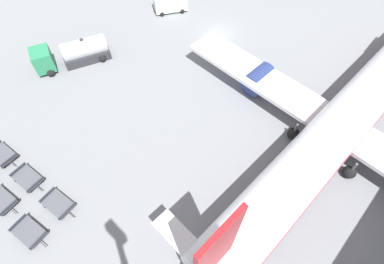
# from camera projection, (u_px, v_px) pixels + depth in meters

# --- Properties ---
(ground_plane) EXTENTS (500.00, 500.00, 0.00)m
(ground_plane) POSITION_uv_depth(u_px,v_px,m) (219.00, 34.00, 39.48)
(ground_plane) COLOR gray
(airplane) EXTENTS (36.19, 45.03, 12.31)m
(airplane) POSITION_uv_depth(u_px,v_px,m) (349.00, 116.00, 27.72)
(airplane) COLOR white
(airplane) RESTS_ON ground_plane
(fuel_tanker_secondary) EXTENTS (5.55, 8.85, 2.99)m
(fuel_tanker_secondary) POSITION_uv_depth(u_px,v_px,m) (76.00, 53.00, 35.37)
(fuel_tanker_secondary) COLOR #2D8C5B
(fuel_tanker_secondary) RESTS_ON ground_plane
(service_van) EXTENTS (4.23, 4.93, 2.07)m
(service_van) POSITION_uv_depth(u_px,v_px,m) (170.00, 3.00, 41.65)
(service_van) COLOR white
(service_van) RESTS_ON ground_plane
(baggage_dolly_row_near_col_b) EXTENTS (3.40, 2.03, 0.92)m
(baggage_dolly_row_near_col_b) POSITION_uv_depth(u_px,v_px,m) (1.00, 200.00, 25.61)
(baggage_dolly_row_near_col_b) COLOR #515459
(baggage_dolly_row_near_col_b) RESTS_ON ground_plane
(baggage_dolly_row_near_col_c) EXTENTS (3.40, 2.06, 0.92)m
(baggage_dolly_row_near_col_c) POSITION_uv_depth(u_px,v_px,m) (29.00, 232.00, 24.05)
(baggage_dolly_row_near_col_c) COLOR #515459
(baggage_dolly_row_near_col_c) RESTS_ON ground_plane
(baggage_dolly_row_mid_a_col_a) EXTENTS (3.38, 1.97, 0.92)m
(baggage_dolly_row_mid_a_col_a) POSITION_uv_depth(u_px,v_px,m) (2.00, 155.00, 28.23)
(baggage_dolly_row_mid_a_col_a) COLOR #515459
(baggage_dolly_row_mid_a_col_a) RESTS_ON ground_plane
(baggage_dolly_row_mid_a_col_b) EXTENTS (3.39, 1.99, 0.92)m
(baggage_dolly_row_mid_a_col_b) POSITION_uv_depth(u_px,v_px,m) (28.00, 178.00, 26.81)
(baggage_dolly_row_mid_a_col_b) COLOR #515459
(baggage_dolly_row_mid_a_col_b) RESTS_ON ground_plane
(baggage_dolly_row_mid_a_col_c) EXTENTS (3.39, 2.02, 0.92)m
(baggage_dolly_row_mid_a_col_c) POSITION_uv_depth(u_px,v_px,m) (58.00, 204.00, 25.42)
(baggage_dolly_row_mid_a_col_c) COLOR #515459
(baggage_dolly_row_mid_a_col_c) RESTS_ON ground_plane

